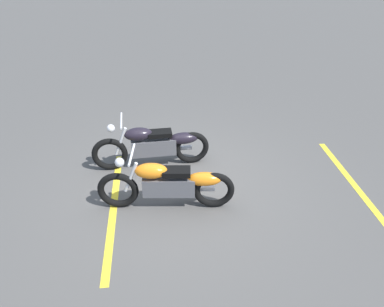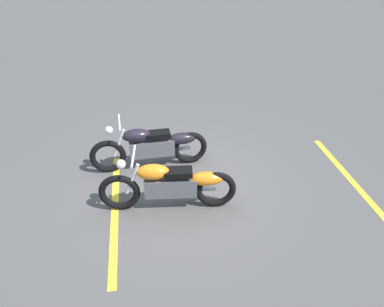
# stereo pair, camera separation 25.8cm
# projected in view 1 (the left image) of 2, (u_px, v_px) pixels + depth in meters

# --- Properties ---
(ground_plane) EXTENTS (60.00, 60.00, 0.00)m
(ground_plane) POSITION_uv_depth(u_px,v_px,m) (177.00, 184.00, 6.69)
(ground_plane) COLOR #514F4C
(motorcycle_bright_foreground) EXTENTS (2.23, 0.62, 1.04)m
(motorcycle_bright_foreground) POSITION_uv_depth(u_px,v_px,m) (169.00, 184.00, 5.92)
(motorcycle_bright_foreground) COLOR black
(motorcycle_bright_foreground) RESTS_ON ground
(motorcycle_dark_foreground) EXTENTS (2.22, 0.67, 1.04)m
(motorcycle_dark_foreground) POSITION_uv_depth(u_px,v_px,m) (154.00, 145.00, 6.97)
(motorcycle_dark_foreground) COLOR black
(motorcycle_dark_foreground) RESTS_ON ground
(parking_stripe_near) EXTENTS (0.38, 3.20, 0.01)m
(parking_stripe_near) POSITION_uv_depth(u_px,v_px,m) (114.00, 208.00, 6.13)
(parking_stripe_near) COLOR yellow
(parking_stripe_near) RESTS_ON ground
(parking_stripe_mid) EXTENTS (0.38, 3.20, 0.01)m
(parking_stripe_mid) POSITION_uv_depth(u_px,v_px,m) (358.00, 189.00, 6.55)
(parking_stripe_mid) COLOR yellow
(parking_stripe_mid) RESTS_ON ground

